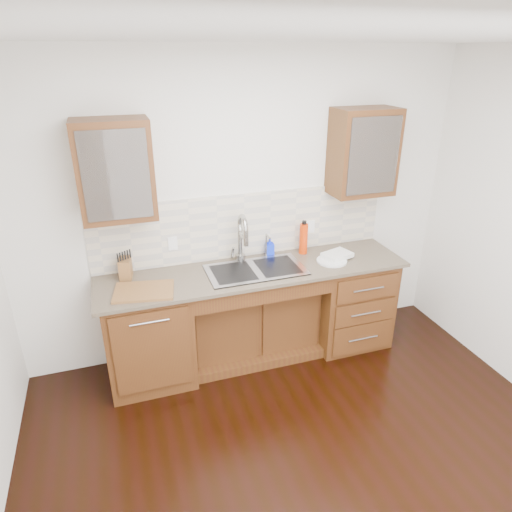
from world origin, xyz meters
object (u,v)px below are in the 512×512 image
object	(u,v)px
water_bottle	(303,239)
plate	(332,261)
knife_block	(126,268)
cutting_board	(144,291)
soap_bottle	(270,246)

from	to	relation	value
water_bottle	plate	bearing A→B (deg)	-56.47
knife_block	cutting_board	world-z (taller)	knife_block
soap_bottle	plate	world-z (taller)	soap_bottle
soap_bottle	knife_block	world-z (taller)	knife_block
knife_block	soap_bottle	bearing A→B (deg)	12.36
plate	knife_block	distance (m)	1.79
plate	knife_block	size ratio (longest dim) A/B	1.58
soap_bottle	cutting_board	bearing A→B (deg)	-156.64
soap_bottle	cutting_board	distance (m)	1.24
soap_bottle	plate	xyz separation A→B (m)	(0.48, -0.32, -0.07)
plate	cutting_board	distance (m)	1.66
knife_block	plate	bearing A→B (deg)	1.22
cutting_board	plate	bearing A→B (deg)	1.71
water_bottle	plate	world-z (taller)	water_bottle
soap_bottle	cutting_board	world-z (taller)	soap_bottle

